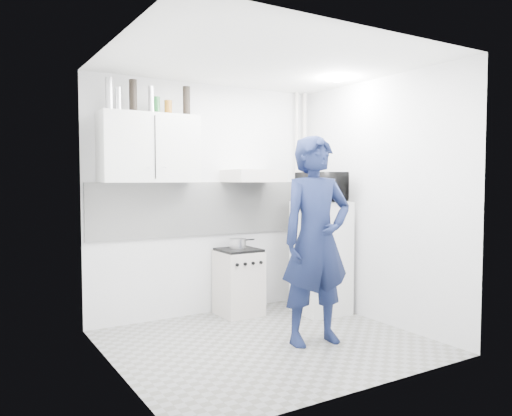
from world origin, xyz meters
TOP-DOWN VIEW (x-y plane):
  - floor at (0.00, 0.00)m, footprint 2.80×2.80m
  - ceiling at (0.00, 0.00)m, footprint 2.80×2.80m
  - wall_back at (0.00, 1.25)m, footprint 2.80×0.00m
  - wall_left at (-1.40, 0.00)m, footprint 0.00×2.60m
  - wall_right at (1.40, 0.00)m, footprint 0.00×2.60m
  - person at (0.39, -0.23)m, footprint 0.76×0.55m
  - stove at (0.26, 1.00)m, footprint 0.45×0.45m
  - fridge at (1.10, 0.58)m, footprint 0.57×0.57m
  - stove_top at (0.26, 1.00)m, footprint 0.43×0.43m
  - saucepan at (0.28, 1.07)m, footprint 0.19×0.19m
  - microwave at (1.10, 0.58)m, footprint 0.68×0.54m
  - bottle_a at (-1.15, 1.07)m, footprint 0.08×0.08m
  - bottle_b at (-1.06, 1.07)m, footprint 0.06×0.06m
  - bottle_c at (-0.91, 1.07)m, footprint 0.08×0.08m
  - bottle_d at (-0.72, 1.07)m, footprint 0.06×0.06m
  - canister_a at (-0.67, 1.07)m, footprint 0.07×0.07m
  - canister_b at (-0.54, 1.07)m, footprint 0.08×0.08m
  - bottle_e at (-0.33, 1.07)m, footprint 0.08×0.08m
  - upper_cabinet at (-0.75, 1.07)m, footprint 1.00×0.35m
  - range_hood at (0.45, 1.00)m, footprint 0.60×0.50m
  - backsplash at (0.00, 1.24)m, footprint 2.74×0.03m
  - pipe_a at (1.30, 1.17)m, footprint 0.05×0.05m
  - pipe_b at (1.18, 1.17)m, footprint 0.04×0.04m
  - ceiling_spot_fixture at (1.00, 0.20)m, footprint 0.10×0.10m

SIDE VIEW (x-z plane):
  - floor at x=0.00m, z-range 0.00..0.00m
  - stove at x=0.26m, z-range 0.00..0.72m
  - fridge at x=1.10m, z-range 0.00..1.28m
  - stove_top at x=0.26m, z-range 0.72..0.75m
  - saucepan at x=0.28m, z-range 0.75..0.85m
  - person at x=0.39m, z-range 0.00..1.93m
  - backsplash at x=0.00m, z-range 0.90..1.50m
  - wall_left at x=-1.40m, z-range 0.00..2.60m
  - wall_right at x=1.40m, z-range 0.00..2.60m
  - pipe_a at x=1.30m, z-range 0.00..2.60m
  - pipe_b at x=1.18m, z-range 0.00..2.60m
  - wall_back at x=0.00m, z-range -0.10..2.70m
  - microwave at x=1.10m, z-range 1.28..1.61m
  - range_hood at x=0.45m, z-range 1.50..1.64m
  - upper_cabinet at x=-0.75m, z-range 1.50..2.20m
  - canister_b at x=-0.54m, z-range 2.20..2.35m
  - canister_a at x=-0.67m, z-range 2.20..2.38m
  - bottle_b at x=-1.06m, z-range 2.20..2.44m
  - bottle_d at x=-0.72m, z-range 2.20..2.48m
  - bottle_e at x=-0.33m, z-range 2.20..2.51m
  - bottle_a at x=-1.15m, z-range 2.20..2.52m
  - bottle_c at x=-0.91m, z-range 2.20..2.53m
  - ceiling_spot_fixture at x=1.00m, z-range 2.56..2.58m
  - ceiling at x=0.00m, z-range 2.60..2.60m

